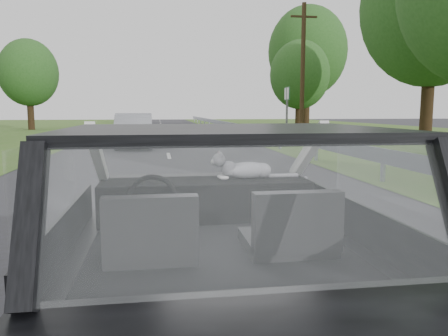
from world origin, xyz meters
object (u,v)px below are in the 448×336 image
object	(u,v)px
other_car	(134,130)
utility_pole	(303,72)
subject_car	(216,239)
highway_sign	(287,114)
cat	(247,169)

from	to	relation	value
other_car	utility_pole	bearing A→B (deg)	24.14
subject_car	other_car	world-z (taller)	subject_car
subject_car	highway_sign	world-z (taller)	highway_sign
highway_sign	utility_pole	world-z (taller)	utility_pole
subject_car	highway_sign	bearing A→B (deg)	71.95
subject_car	cat	distance (m)	0.82
utility_pole	subject_car	bearing A→B (deg)	-110.08
subject_car	utility_pole	size ratio (longest dim) A/B	0.57
subject_car	other_car	bearing A→B (deg)	94.81
cat	highway_sign	distance (m)	18.76
other_car	highway_sign	xyz separation A→B (m)	(7.37, 2.79, 0.63)
other_car	utility_pole	xyz separation A→B (m)	(8.58, 4.10, 2.81)
subject_car	utility_pole	xyz separation A→B (m)	(7.26, 19.85, 2.79)
other_car	highway_sign	world-z (taller)	highway_sign
subject_car	other_car	distance (m)	15.80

